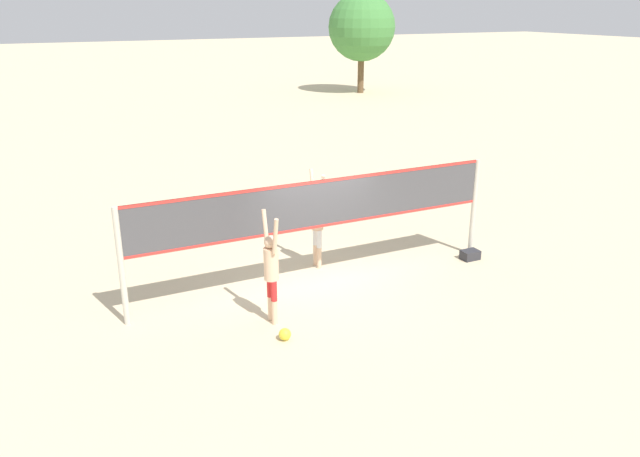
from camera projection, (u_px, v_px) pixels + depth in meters
ground_plane at (320, 284)px, 13.66m from camera, size 200.00×200.00×0.00m
volleyball_net at (320, 212)px, 13.09m from camera, size 8.34×0.12×2.36m
player_spiker at (271, 266)px, 11.67m from camera, size 0.28×0.71×2.20m
player_blocker at (317, 217)px, 14.19m from camera, size 0.28×0.72×2.28m
volleyball at (285, 334)px, 11.36m from camera, size 0.23×0.23×0.23m
gear_bag at (470, 255)px, 14.97m from camera, size 0.42×0.30×0.22m
tree_left_cluster at (362, 27)px, 41.70m from camera, size 4.47×4.47×6.57m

